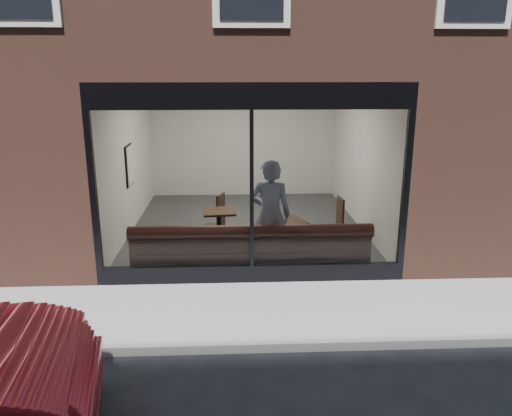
{
  "coord_description": "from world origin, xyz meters",
  "views": [
    {
      "loc": [
        -0.28,
        -5.54,
        3.37
      ],
      "look_at": [
        0.08,
        2.4,
        1.17
      ],
      "focal_mm": 35.0,
      "sensor_mm": 36.0,
      "label": 1
    }
  ],
  "objects_px": {
    "banquette": "(251,260)",
    "cafe_table_right": "(287,222)",
    "cafe_chair_right": "(330,233)",
    "person": "(270,215)",
    "cafe_chair_left": "(213,227)",
    "cafe_table_left": "(219,212)"
  },
  "relations": [
    {
      "from": "person",
      "to": "cafe_chair_right",
      "type": "height_order",
      "value": "person"
    },
    {
      "from": "person",
      "to": "cafe_chair_left",
      "type": "relative_size",
      "value": 4.91
    },
    {
      "from": "cafe_chair_left",
      "to": "cafe_chair_right",
      "type": "relative_size",
      "value": 1.0
    },
    {
      "from": "banquette",
      "to": "cafe_chair_right",
      "type": "relative_size",
      "value": 10.08
    },
    {
      "from": "cafe_table_right",
      "to": "banquette",
      "type": "bearing_deg",
      "value": -140.5
    },
    {
      "from": "person",
      "to": "cafe_chair_left",
      "type": "height_order",
      "value": "person"
    },
    {
      "from": "cafe_table_left",
      "to": "cafe_table_right",
      "type": "distance_m",
      "value": 1.43
    },
    {
      "from": "cafe_table_left",
      "to": "cafe_chair_left",
      "type": "relative_size",
      "value": 1.55
    },
    {
      "from": "banquette",
      "to": "cafe_chair_left",
      "type": "xyz_separation_m",
      "value": [
        -0.73,
        1.89,
        0.01
      ]
    },
    {
      "from": "person",
      "to": "cafe_chair_right",
      "type": "bearing_deg",
      "value": -129.5
    },
    {
      "from": "cafe_table_right",
      "to": "cafe_chair_right",
      "type": "bearing_deg",
      "value": 41.13
    },
    {
      "from": "person",
      "to": "cafe_table_right",
      "type": "height_order",
      "value": "person"
    },
    {
      "from": "person",
      "to": "cafe_table_left",
      "type": "distance_m",
      "value": 1.41
    },
    {
      "from": "banquette",
      "to": "cafe_table_right",
      "type": "bearing_deg",
      "value": 39.5
    },
    {
      "from": "cafe_chair_left",
      "to": "banquette",
      "type": "bearing_deg",
      "value": 131.43
    },
    {
      "from": "person",
      "to": "cafe_chair_left",
      "type": "distance_m",
      "value": 2.11
    },
    {
      "from": "cafe_table_left",
      "to": "cafe_chair_right",
      "type": "height_order",
      "value": "cafe_table_left"
    },
    {
      "from": "banquette",
      "to": "cafe_table_left",
      "type": "height_order",
      "value": "cafe_table_left"
    },
    {
      "from": "banquette",
      "to": "person",
      "type": "relative_size",
      "value": 2.06
    },
    {
      "from": "banquette",
      "to": "cafe_table_left",
      "type": "xyz_separation_m",
      "value": [
        -0.57,
        1.28,
        0.52
      ]
    },
    {
      "from": "person",
      "to": "cafe_chair_right",
      "type": "distance_m",
      "value": 1.89
    },
    {
      "from": "cafe_table_left",
      "to": "cafe_chair_left",
      "type": "bearing_deg",
      "value": 104.61
    }
  ]
}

